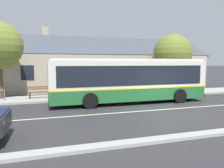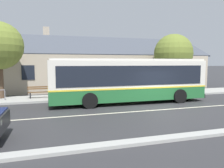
% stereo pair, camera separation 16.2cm
% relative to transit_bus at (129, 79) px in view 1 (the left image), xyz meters
% --- Properties ---
extents(ground_plane, '(300.00, 300.00, 0.00)m').
position_rel_transit_bus_xyz_m(ground_plane, '(1.41, -2.90, -1.69)').
color(ground_plane, '#2D2D30').
extents(sidewalk_far, '(60.00, 3.00, 0.15)m').
position_rel_transit_bus_xyz_m(sidewalk_far, '(1.41, 3.10, -1.62)').
color(sidewalk_far, '#9E9E99').
rests_on(sidewalk_far, ground).
extents(lane_divider_stripe, '(60.00, 0.16, 0.01)m').
position_rel_transit_bus_xyz_m(lane_divider_stripe, '(1.41, -2.90, -1.69)').
color(lane_divider_stripe, beige).
rests_on(lane_divider_stripe, ground).
extents(community_building, '(23.32, 10.12, 6.98)m').
position_rel_transit_bus_xyz_m(community_building, '(0.77, 11.17, 0.27)').
color(community_building, tan).
rests_on(community_building, ground).
extents(transit_bus, '(11.25, 2.83, 3.15)m').
position_rel_transit_bus_xyz_m(transit_bus, '(0.00, 0.00, 0.00)').
color(transit_bus, '#236633').
rests_on(transit_bus, ground).
extents(bench_by_building, '(1.87, 0.51, 0.94)m').
position_rel_transit_bus_xyz_m(bench_by_building, '(-6.12, 3.06, -1.12)').
color(bench_by_building, brown).
rests_on(bench_by_building, sidewalk_far).
extents(street_tree_primary, '(3.76, 3.76, 5.67)m').
position_rel_transit_bus_xyz_m(street_tree_primary, '(6.35, 4.24, 2.08)').
color(street_tree_primary, '#4C3828').
rests_on(street_tree_primary, ground).
extents(bus_stop_sign, '(0.36, 0.07, 2.40)m').
position_rel_transit_bus_xyz_m(bus_stop_sign, '(6.97, 2.09, -0.05)').
color(bus_stop_sign, gray).
rests_on(bus_stop_sign, sidewalk_far).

